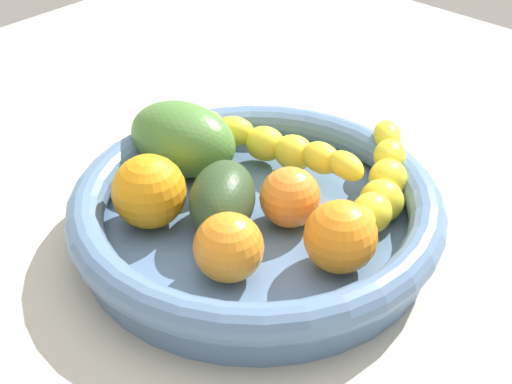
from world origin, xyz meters
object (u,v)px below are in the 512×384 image
object	(u,v)px
orange_mid_left	(338,239)
avocado_dark	(222,199)
orange_mid_right	(149,191)
orange_rear	(229,247)
orange_front	(290,197)
mango_green	(183,139)
fruit_bowl	(256,214)
banana_draped_left	(277,146)
banana_draped_right	(376,192)

from	to	relation	value
orange_mid_left	avocado_dark	distance (cm)	11.02
orange_mid_right	orange_rear	bearing A→B (deg)	-2.49
orange_front	orange_mid_left	distance (cm)	7.17
orange_rear	mango_green	distance (cm)	16.33
fruit_bowl	orange_mid_left	size ratio (longest dim) A/B	5.50
banana_draped_left	avocado_dark	size ratio (longest dim) A/B	2.24
fruit_bowl	banana_draped_right	size ratio (longest dim) A/B	1.68
mango_green	fruit_bowl	bearing A→B (deg)	-6.69
banana_draped_left	orange_mid_left	size ratio (longest dim) A/B	3.30
fruit_bowl	orange_rear	distance (cm)	8.04
orange_mid_right	mango_green	bearing A→B (deg)	118.10
banana_draped_right	orange_mid_right	distance (cm)	19.66
avocado_dark	mango_green	size ratio (longest dim) A/B	0.81
orange_front	orange_rear	world-z (taller)	orange_rear
banana_draped_left	orange_mid_left	bearing A→B (deg)	-29.88
banana_draped_left	orange_mid_right	distance (cm)	14.01
banana_draped_right	mango_green	world-z (taller)	mango_green
orange_mid_right	orange_front	bearing A→B (deg)	42.69
fruit_bowl	avocado_dark	xyz separation A→B (cm)	(-1.59, -2.52, 2.19)
orange_front	orange_mid_left	bearing A→B (deg)	-17.12
fruit_bowl	banana_draped_left	world-z (taller)	banana_draped_left
orange_front	orange_mid_right	world-z (taller)	orange_mid_right
fruit_bowl	orange_mid_left	world-z (taller)	orange_mid_left
orange_mid_right	mango_green	xyz separation A→B (cm)	(-4.12, 7.73, 0.22)
orange_rear	orange_mid_left	bearing A→B (deg)	48.75
orange_mid_left	mango_green	xyz separation A→B (cm)	(-19.89, 1.60, 0.48)
fruit_bowl	banana_draped_left	xyz separation A→B (cm)	(-4.12, 7.32, 2.13)
orange_mid_left	orange_mid_right	world-z (taller)	orange_mid_right
orange_rear	mango_green	bearing A→B (deg)	150.00
orange_mid_left	orange_rear	world-z (taller)	orange_mid_left
orange_front	avocado_dark	size ratio (longest dim) A/B	0.60
orange_mid_left	orange_rear	bearing A→B (deg)	-131.25
banana_draped_right	orange_rear	xyz separation A→B (cm)	(-3.93, -14.29, 0.06)
orange_mid_right	mango_green	size ratio (longest dim) A/B	0.59
mango_green	banana_draped_right	bearing A→B (deg)	18.73
banana_draped_right	orange_rear	distance (cm)	14.82
orange_rear	avocado_dark	size ratio (longest dim) A/B	0.64
orange_mid_left	orange_front	bearing A→B (deg)	162.88
banana_draped_left	orange_rear	distance (cm)	16.12
orange_mid_left	fruit_bowl	bearing A→B (deg)	177.84
banana_draped_right	orange_front	world-z (taller)	orange_front
fruit_bowl	orange_front	distance (cm)	3.60
banana_draped_left	orange_front	size ratio (longest dim) A/B	3.71
banana_draped_left	avocado_dark	xyz separation A→B (cm)	(2.53, -9.84, 0.06)
fruit_bowl	orange_rear	size ratio (longest dim) A/B	5.83
banana_draped_right	orange_rear	world-z (taller)	orange_rear
banana_draped_right	mango_green	xyz separation A→B (cm)	(-18.07, -6.13, 0.70)
banana_draped_right	orange_front	size ratio (longest dim) A/B	3.67
banana_draped_right	avocado_dark	world-z (taller)	avocado_dark
orange_rear	mango_green	world-z (taller)	mango_green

